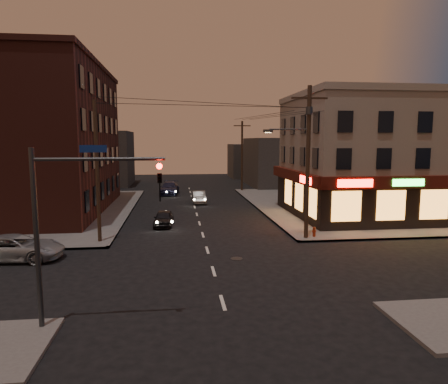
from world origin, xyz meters
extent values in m
plane|color=black|center=(0.00, 0.00, 0.00)|extent=(120.00, 120.00, 0.00)
cube|color=#514F4C|center=(18.00, 19.00, 0.07)|extent=(24.00, 28.00, 0.15)
cube|color=#514F4C|center=(-18.00, 19.00, 0.07)|extent=(24.00, 28.00, 0.15)
cube|color=gray|center=(16.00, 13.50, 5.15)|extent=(15.00, 12.00, 10.00)
cube|color=gray|center=(16.00, 13.50, 10.40)|extent=(15.20, 12.20, 0.50)
cube|color=black|center=(16.00, 7.55, 1.85)|extent=(15.12, 0.25, 3.40)
cube|color=black|center=(8.55, 13.50, 1.85)|extent=(0.25, 12.12, 3.40)
cube|color=#45120B|center=(16.00, 7.25, 3.65)|extent=(15.60, 0.50, 0.90)
cube|color=#45120B|center=(8.25, 13.50, 3.65)|extent=(0.50, 12.60, 0.90)
cube|color=#FF140C|center=(10.70, 6.98, 3.65)|extent=(2.60, 0.06, 0.55)
cube|color=#26FF3F|center=(14.70, 6.98, 3.65)|extent=(2.40, 0.06, 0.50)
cube|color=#FF140C|center=(7.98, 9.70, 3.65)|extent=(0.06, 2.60, 0.55)
cube|color=#FF9A38|center=(15.40, 7.40, 1.95)|extent=(12.40, 0.08, 2.20)
cube|color=#FF9A38|center=(8.40, 12.50, 1.95)|extent=(0.08, 8.40, 2.20)
cube|color=#491E17|center=(-14.50, 19.00, 6.65)|extent=(12.00, 20.00, 13.00)
cube|color=#3F3D3A|center=(14.00, 38.00, 3.50)|extent=(10.00, 12.00, 7.00)
cube|color=#3F3D3A|center=(-13.00, 42.00, 4.00)|extent=(9.00, 10.00, 8.00)
cube|color=#3F3D3A|center=(12.00, 52.00, 3.00)|extent=(8.00, 8.00, 6.00)
cylinder|color=#382619|center=(6.80, 5.80, 5.15)|extent=(0.28, 0.28, 10.00)
cube|color=#382619|center=(6.80, 5.80, 9.35)|extent=(2.40, 0.12, 0.12)
cylinder|color=#333538|center=(6.80, 5.80, 8.55)|extent=(0.44, 0.44, 0.50)
cylinder|color=#333538|center=(5.50, 5.80, 7.35)|extent=(2.60, 0.10, 0.10)
cube|color=#333538|center=(4.10, 5.80, 7.25)|extent=(0.60, 0.25, 0.18)
cube|color=#FFD88C|center=(4.10, 5.80, 7.15)|extent=(0.35, 0.15, 0.04)
cylinder|color=#382619|center=(6.80, 32.00, 4.65)|extent=(0.26, 0.26, 9.00)
cylinder|color=#382619|center=(-6.80, 6.50, 4.65)|extent=(0.24, 0.24, 9.00)
cylinder|color=#333538|center=(-6.60, -5.60, 3.20)|extent=(0.18, 0.18, 6.40)
cylinder|color=#333538|center=(-4.40, -5.60, 6.00)|extent=(4.40, 0.12, 0.12)
imported|color=black|center=(-2.40, -5.60, 5.50)|extent=(0.16, 0.20, 1.00)
sphere|color=#FF0C05|center=(-2.40, -5.72, 5.75)|extent=(0.20, 0.20, 0.20)
cube|color=navy|center=(-4.60, -5.60, 6.35)|extent=(0.90, 0.05, 0.25)
imported|color=#92969A|center=(-10.74, 3.25, 0.71)|extent=(5.26, 2.69, 1.42)
imported|color=black|center=(-2.83, 11.40, 0.60)|extent=(1.64, 3.61, 1.20)
imported|color=#64615D|center=(0.58, 22.62, 0.63)|extent=(1.43, 3.88, 1.27)
imported|color=#1C1F39|center=(-2.64, 30.18, 0.76)|extent=(2.57, 5.39, 1.51)
cylinder|color=maroon|center=(7.45, 6.00, 0.42)|extent=(0.26, 0.26, 0.54)
sphere|color=maroon|center=(7.45, 6.00, 0.71)|extent=(0.21, 0.21, 0.21)
cylinder|color=maroon|center=(7.45, 6.00, 0.53)|extent=(0.30, 0.22, 0.11)
cylinder|color=maroon|center=(7.45, 6.00, 0.53)|extent=(0.22, 0.30, 0.11)
camera|label=1|loc=(-1.84, -19.59, 6.62)|focal=32.00mm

